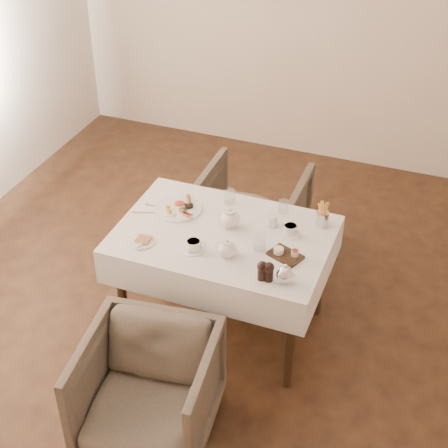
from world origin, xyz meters
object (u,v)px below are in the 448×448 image
at_px(armchair_far, 252,215).
at_px(breakfast_plate, 179,208).
at_px(armchair_near, 148,390).
at_px(teapot_centre, 230,218).
at_px(table, 223,249).

height_order(armchair_far, breakfast_plate, breakfast_plate).
xyz_separation_m(armchair_near, breakfast_plate, (-0.28, 1.06, 0.44)).
height_order(armchair_far, teapot_centre, teapot_centre).
bearing_deg(teapot_centre, breakfast_plate, -168.76).
xyz_separation_m(table, breakfast_plate, (-0.35, 0.14, 0.13)).
distance_m(armchair_near, breakfast_plate, 1.18).
xyz_separation_m(armchair_near, armchair_far, (-0.02, 1.74, 0.02)).
xyz_separation_m(breakfast_plate, teapot_centre, (0.37, -0.06, 0.06)).
relative_size(breakfast_plate, teapot_centre, 1.81).
height_order(table, armchair_near, table).
bearing_deg(armchair_far, armchair_near, 89.76).
bearing_deg(breakfast_plate, armchair_near, -78.29).
relative_size(armchair_near, teapot_centre, 4.35).
height_order(table, teapot_centre, teapot_centre).
bearing_deg(table, breakfast_plate, 158.96).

